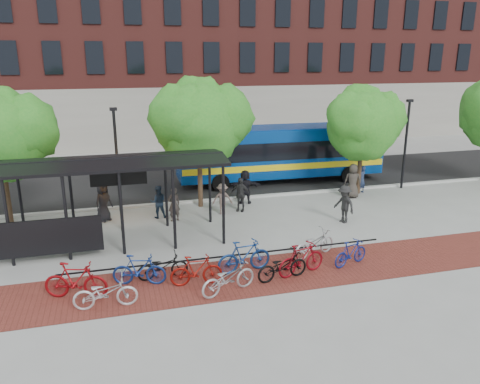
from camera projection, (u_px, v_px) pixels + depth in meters
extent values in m
plane|color=#9E9E99|center=(277.00, 222.00, 21.82)|extent=(160.00, 160.00, 0.00)
cube|color=black|center=(234.00, 180.00, 29.22)|extent=(160.00, 8.00, 0.01)
cube|color=#B7B7B2|center=(252.00, 197.00, 25.50)|extent=(160.00, 0.25, 0.12)
cube|color=maroon|center=(271.00, 273.00, 16.68)|extent=(24.00, 3.00, 0.01)
cube|color=black|center=(230.00, 267.00, 17.19)|extent=(12.00, 0.05, 0.95)
cube|color=maroon|center=(286.00, 28.00, 45.60)|extent=(55.00, 14.00, 20.00)
cylinder|color=black|center=(8.00, 224.00, 16.86)|extent=(0.12, 0.12, 3.30)
cylinder|color=black|center=(21.00, 202.00, 19.36)|extent=(0.12, 0.12, 3.30)
cylinder|color=black|center=(66.00, 219.00, 17.37)|extent=(0.12, 0.12, 3.30)
cylinder|color=black|center=(72.00, 198.00, 19.86)|extent=(0.12, 0.12, 3.30)
cylinder|color=black|center=(122.00, 214.00, 17.87)|extent=(0.12, 0.12, 3.30)
cylinder|color=black|center=(120.00, 194.00, 20.37)|extent=(0.12, 0.12, 3.30)
cylinder|color=black|center=(174.00, 210.00, 18.38)|extent=(0.12, 0.12, 3.30)
cylinder|color=black|center=(166.00, 191.00, 20.88)|extent=(0.12, 0.12, 3.30)
cylinder|color=black|center=(223.00, 205.00, 18.88)|extent=(0.12, 0.12, 3.30)
cylinder|color=black|center=(210.00, 188.00, 21.38)|extent=(0.12, 0.12, 3.30)
cube|color=black|center=(40.00, 238.00, 17.25)|extent=(4.50, 0.08, 1.40)
cube|color=black|center=(91.00, 166.00, 17.71)|extent=(10.60, 1.65, 0.29)
cube|color=black|center=(92.00, 158.00, 19.01)|extent=(10.60, 1.65, 0.29)
cube|color=black|center=(93.00, 164.00, 19.77)|extent=(9.00, 0.10, 0.40)
cube|color=black|center=(119.00, 177.00, 20.25)|extent=(2.40, 0.12, 0.70)
cube|color=#FF7200|center=(119.00, 177.00, 20.33)|extent=(2.20, 0.02, 0.55)
cylinder|color=#382619|center=(8.00, 198.00, 21.50)|extent=(0.24, 0.24, 2.38)
sphere|color=#277F21|center=(23.00, 129.00, 21.07)|extent=(3.20, 3.20, 3.20)
sphere|color=#277F21|center=(1.00, 118.00, 20.89)|extent=(2.80, 2.80, 2.80)
cylinder|color=#382619|center=(200.00, 183.00, 23.76)|extent=(0.24, 0.24, 2.52)
sphere|color=#277F21|center=(199.00, 125.00, 22.93)|extent=(4.20, 4.20, 4.20)
sphere|color=#277F21|center=(219.00, 117.00, 23.30)|extent=(3.36, 3.36, 3.36)
sphere|color=#277F21|center=(182.00, 118.00, 22.33)|extent=(3.15, 3.15, 3.15)
sphere|color=#277F21|center=(199.00, 107.00, 23.10)|extent=(2.94, 2.94, 2.94)
cylinder|color=#382619|center=(359.00, 174.00, 26.07)|extent=(0.24, 0.24, 2.27)
sphere|color=#277F21|center=(363.00, 126.00, 25.32)|extent=(3.80, 3.80, 3.80)
sphere|color=#277F21|center=(377.00, 119.00, 25.66)|extent=(3.04, 3.04, 3.04)
sphere|color=#277F21|center=(353.00, 120.00, 24.74)|extent=(2.85, 2.85, 2.85)
sphere|color=#277F21|center=(362.00, 110.00, 25.49)|extent=(2.66, 2.66, 2.66)
cylinder|color=black|center=(117.00, 162.00, 22.68)|extent=(0.14, 0.14, 5.00)
cube|color=black|center=(113.00, 109.00, 21.96)|extent=(0.35, 0.20, 0.15)
cylinder|color=black|center=(405.00, 146.00, 26.72)|extent=(0.14, 0.14, 5.00)
cube|color=black|center=(410.00, 101.00, 26.00)|extent=(0.35, 0.20, 0.15)
cube|color=navy|center=(280.00, 151.00, 28.41)|extent=(12.52, 3.02, 2.85)
cube|color=black|center=(280.00, 147.00, 28.35)|extent=(12.27, 3.05, 1.04)
cube|color=yellow|center=(280.00, 162.00, 28.61)|extent=(12.40, 3.06, 0.36)
cube|color=navy|center=(281.00, 128.00, 28.02)|extent=(12.27, 2.74, 0.19)
cylinder|color=black|center=(221.00, 183.00, 26.63)|extent=(1.00, 0.32, 1.00)
cylinder|color=black|center=(212.00, 172.00, 29.15)|extent=(1.00, 0.32, 1.00)
cylinder|color=black|center=(349.00, 175.00, 28.46)|extent=(1.00, 0.32, 1.00)
cylinder|color=black|center=(330.00, 165.00, 30.98)|extent=(1.00, 0.32, 1.00)
imported|color=maroon|center=(76.00, 280.00, 14.84)|extent=(2.13, 1.15, 1.23)
imported|color=#BDBDC0|center=(105.00, 292.00, 14.30)|extent=(1.97, 0.74, 1.02)
imported|color=navy|center=(139.00, 270.00, 15.72)|extent=(1.89, 0.97, 1.09)
imported|color=black|center=(163.00, 266.00, 16.18)|extent=(1.79, 0.69, 0.93)
imported|color=maroon|center=(196.00, 270.00, 15.71)|extent=(1.81, 0.61, 1.07)
imported|color=#9D9D9F|center=(228.00, 278.00, 15.20)|extent=(2.14, 1.35, 1.06)
imported|color=navy|center=(244.00, 256.00, 16.65)|extent=(2.06, 0.79, 1.21)
imported|color=black|center=(282.00, 266.00, 16.11)|extent=(2.01, 1.00, 1.01)
imported|color=maroon|center=(301.00, 259.00, 16.46)|extent=(2.04, 1.06, 1.18)
imported|color=#ADAEB0|center=(314.00, 244.00, 17.98)|extent=(2.11, 1.35, 1.05)
imported|color=navy|center=(351.00, 253.00, 17.22)|extent=(1.68, 0.96, 0.97)
imported|color=black|center=(103.00, 202.00, 21.76)|extent=(1.07, 1.03, 1.84)
imported|color=#413734|center=(174.00, 204.00, 21.77)|extent=(0.67, 0.52, 1.62)
imported|color=#1D2E44|center=(158.00, 202.00, 22.20)|extent=(0.78, 0.62, 1.58)
imported|color=brown|center=(222.00, 199.00, 22.73)|extent=(1.10, 0.78, 1.54)
imported|color=#292929|center=(240.00, 194.00, 23.14)|extent=(1.08, 0.88, 1.72)
imported|color=black|center=(245.00, 187.00, 24.34)|extent=(1.74, 0.89, 1.79)
imported|color=#38322D|center=(353.00, 181.00, 25.31)|extent=(1.06, 0.86, 1.88)
imported|color=#212E4F|center=(362.00, 179.00, 26.25)|extent=(0.67, 0.57, 1.57)
imported|color=black|center=(344.00, 204.00, 21.55)|extent=(1.00, 1.29, 1.77)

